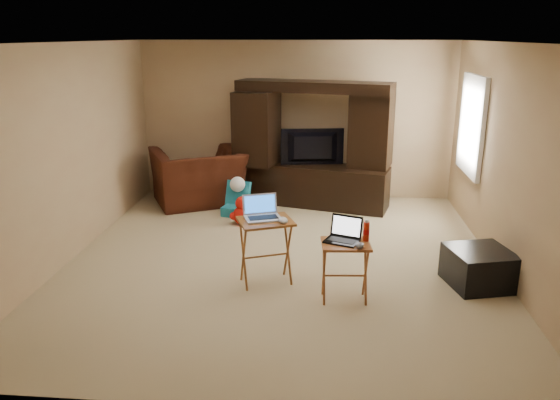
# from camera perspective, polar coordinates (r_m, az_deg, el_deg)

# --- Properties ---
(floor) EXTENTS (5.50, 5.50, 0.00)m
(floor) POSITION_cam_1_polar(r_m,az_deg,el_deg) (6.58, 0.16, -6.17)
(floor) COLOR beige
(floor) RESTS_ON ground
(ceiling) EXTENTS (5.50, 5.50, 0.00)m
(ceiling) POSITION_cam_1_polar(r_m,az_deg,el_deg) (6.05, 0.17, 16.16)
(ceiling) COLOR silver
(ceiling) RESTS_ON ground
(wall_back) EXTENTS (5.00, 0.00, 5.00)m
(wall_back) POSITION_cam_1_polar(r_m,az_deg,el_deg) (8.89, 1.70, 8.31)
(wall_back) COLOR tan
(wall_back) RESTS_ON ground
(wall_front) EXTENTS (5.00, 0.00, 5.00)m
(wall_front) POSITION_cam_1_polar(r_m,az_deg,el_deg) (3.58, -3.63, -4.94)
(wall_front) COLOR tan
(wall_front) RESTS_ON ground
(wall_left) EXTENTS (0.00, 5.50, 5.50)m
(wall_left) POSITION_cam_1_polar(r_m,az_deg,el_deg) (6.87, -21.16, 4.61)
(wall_left) COLOR tan
(wall_left) RESTS_ON ground
(wall_right) EXTENTS (0.00, 5.50, 5.50)m
(wall_right) POSITION_cam_1_polar(r_m,az_deg,el_deg) (6.48, 22.80, 3.75)
(wall_right) COLOR tan
(wall_right) RESTS_ON ground
(window_pane) EXTENTS (0.00, 1.20, 1.20)m
(window_pane) POSITION_cam_1_polar(r_m,az_deg,el_deg) (7.92, 19.53, 7.38)
(window_pane) COLOR white
(window_pane) RESTS_ON ground
(window_frame) EXTENTS (0.06, 1.14, 1.34)m
(window_frame) POSITION_cam_1_polar(r_m,az_deg,el_deg) (7.91, 19.39, 7.39)
(window_frame) COLOR white
(window_frame) RESTS_ON ground
(entertainment_center) EXTENTS (2.42, 1.17, 1.92)m
(entertainment_center) POSITION_cam_1_polar(r_m,az_deg,el_deg) (8.43, 3.48, 5.79)
(entertainment_center) COLOR black
(entertainment_center) RESTS_ON floor
(television) EXTENTS (0.98, 0.28, 0.56)m
(television) POSITION_cam_1_polar(r_m,az_deg,el_deg) (8.39, 3.47, 5.47)
(television) COLOR black
(television) RESTS_ON entertainment_center
(recliner) EXTENTS (1.71, 1.64, 0.86)m
(recliner) POSITION_cam_1_polar(r_m,az_deg,el_deg) (8.68, -8.53, 2.40)
(recliner) COLOR #44170E
(recliner) RESTS_ON floor
(child_rocker) EXTENTS (0.47, 0.50, 0.49)m
(child_rocker) POSITION_cam_1_polar(r_m,az_deg,el_deg) (8.10, -4.56, 0.12)
(child_rocker) COLOR #187087
(child_rocker) RESTS_ON floor
(plush_toy) EXTENTS (0.37, 0.31, 0.41)m
(plush_toy) POSITION_cam_1_polar(r_m,az_deg,el_deg) (7.70, -3.95, -1.08)
(plush_toy) COLOR red
(plush_toy) RESTS_ON floor
(push_toy) EXTENTS (0.68, 0.55, 0.44)m
(push_toy) POSITION_cam_1_polar(r_m,az_deg,el_deg) (8.61, 8.83, 0.81)
(push_toy) COLOR blue
(push_toy) RESTS_ON floor
(ottoman) EXTENTS (0.75, 0.75, 0.40)m
(ottoman) POSITION_cam_1_polar(r_m,az_deg,el_deg) (6.23, 20.09, -6.66)
(ottoman) COLOR black
(ottoman) RESTS_ON floor
(tray_table_left) EXTENTS (0.67, 0.61, 0.71)m
(tray_table_left) POSITION_cam_1_polar(r_m,az_deg,el_deg) (5.85, -1.49, -5.43)
(tray_table_left) COLOR #9F5726
(tray_table_left) RESTS_ON floor
(tray_table_right) EXTENTS (0.50, 0.42, 0.62)m
(tray_table_right) POSITION_cam_1_polar(r_m,az_deg,el_deg) (5.53, 6.78, -7.45)
(tray_table_right) COLOR #A55728
(tray_table_right) RESTS_ON floor
(laptop_left) EXTENTS (0.46, 0.41, 0.24)m
(laptop_left) POSITION_cam_1_polar(r_m,az_deg,el_deg) (5.71, -1.79, -0.88)
(laptop_left) COLOR #B3B2B7
(laptop_left) RESTS_ON tray_table_left
(laptop_right) EXTENTS (0.40, 0.37, 0.24)m
(laptop_right) POSITION_cam_1_polar(r_m,az_deg,el_deg) (5.39, 6.51, -3.19)
(laptop_right) COLOR black
(laptop_right) RESTS_ON tray_table_right
(mouse_left) EXTENTS (0.14, 0.17, 0.06)m
(mouse_left) POSITION_cam_1_polar(r_m,az_deg,el_deg) (5.63, 0.33, -2.12)
(mouse_left) COLOR silver
(mouse_left) RESTS_ON tray_table_left
(mouse_right) EXTENTS (0.10, 0.14, 0.05)m
(mouse_right) POSITION_cam_1_polar(r_m,az_deg,el_deg) (5.30, 8.35, -4.71)
(mouse_right) COLOR #3B3C40
(mouse_right) RESTS_ON tray_table_right
(water_bottle) EXTENTS (0.06, 0.06, 0.19)m
(water_bottle) POSITION_cam_1_polar(r_m,az_deg,el_deg) (5.46, 9.00, -3.28)
(water_bottle) COLOR red
(water_bottle) RESTS_ON tray_table_right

